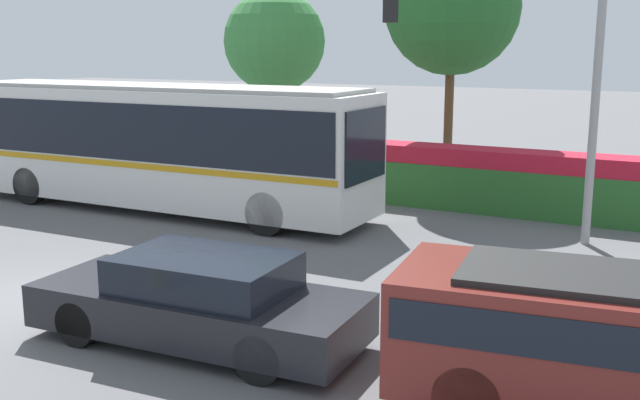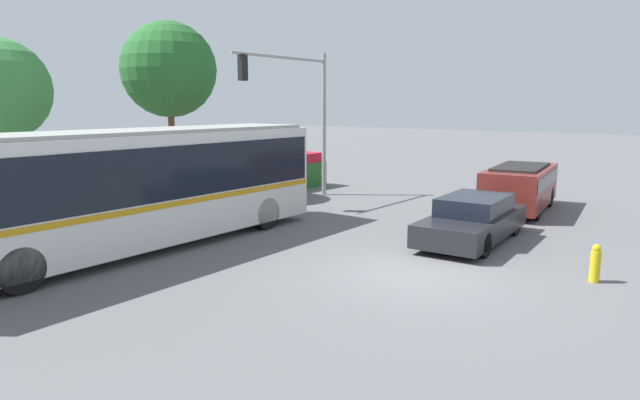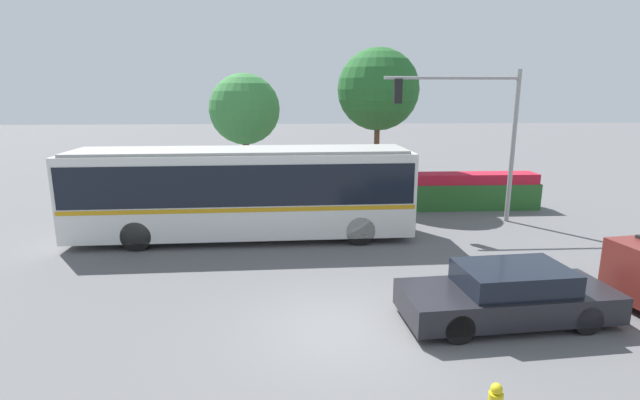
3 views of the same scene
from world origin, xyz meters
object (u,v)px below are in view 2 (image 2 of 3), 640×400
at_px(city_bus, 131,183).
at_px(fire_hydrant, 595,264).
at_px(suv_left_lane, 520,184).
at_px(street_tree_centre, 169,70).
at_px(sedan_foreground, 473,220).
at_px(traffic_light_pole, 302,101).

bearing_deg(city_bus, fire_hydrant, -66.52).
height_order(city_bus, suv_left_lane, city_bus).
relative_size(suv_left_lane, fire_hydrant, 5.89).
xyz_separation_m(street_tree_centre, fire_hydrant, (-0.95, -16.27, -4.83)).
distance_m(city_bus, suv_left_lane, 13.54).
bearing_deg(city_bus, sedan_foreground, -46.79).
bearing_deg(suv_left_lane, street_tree_centre, -70.89).
distance_m(sedan_foreground, fire_hydrant, 4.04).
bearing_deg(street_tree_centre, sedan_foreground, -86.08).
bearing_deg(city_bus, traffic_light_pole, 9.30).
bearing_deg(traffic_light_pole, fire_hydrant, 70.89).
distance_m(traffic_light_pole, street_tree_centre, 5.48).
height_order(street_tree_centre, fire_hydrant, street_tree_centre).
xyz_separation_m(city_bus, sedan_foreground, (6.63, -6.68, -1.21)).
height_order(suv_left_lane, traffic_light_pole, traffic_light_pole).
height_order(suv_left_lane, fire_hydrant, suv_left_lane).
xyz_separation_m(suv_left_lane, fire_hydrant, (-7.22, -4.13, -0.57)).
distance_m(city_bus, street_tree_centre, 8.98).
xyz_separation_m(sedan_foreground, fire_hydrant, (-1.82, -3.60, -0.21)).
relative_size(street_tree_centre, fire_hydrant, 8.32).
bearing_deg(fire_hydrant, sedan_foreground, 63.18).
bearing_deg(suv_left_lane, city_bus, -35.29).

